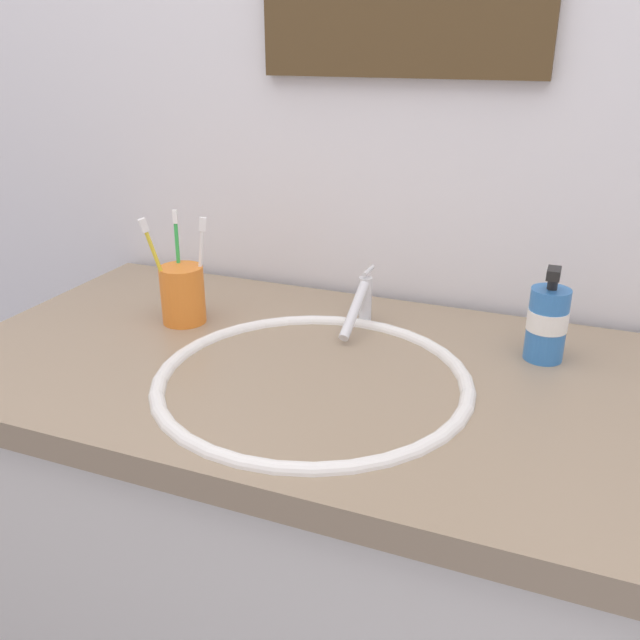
{
  "coord_description": "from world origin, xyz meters",
  "views": [
    {
      "loc": [
        0.34,
        -0.91,
        1.33
      ],
      "look_at": [
        -0.01,
        -0.03,
        0.93
      ],
      "focal_mm": 37.93,
      "sensor_mm": 36.0,
      "label": 1
    }
  ],
  "objects_px": {
    "toothbrush_yellow": "(159,265)",
    "soap_dispenser": "(547,322)",
    "toothbrush_cup": "(183,295)",
    "toothbrush_white": "(201,263)",
    "faucet": "(361,303)",
    "toothbrush_green": "(178,257)"
  },
  "relations": [
    {
      "from": "toothbrush_green",
      "to": "toothbrush_white",
      "type": "xyz_separation_m",
      "value": [
        0.05,
        -0.0,
        -0.0
      ]
    },
    {
      "from": "toothbrush_cup",
      "to": "soap_dispenser",
      "type": "height_order",
      "value": "soap_dispenser"
    },
    {
      "from": "toothbrush_yellow",
      "to": "soap_dispenser",
      "type": "height_order",
      "value": "toothbrush_yellow"
    },
    {
      "from": "faucet",
      "to": "toothbrush_green",
      "type": "distance_m",
      "value": 0.34
    },
    {
      "from": "faucet",
      "to": "toothbrush_white",
      "type": "bearing_deg",
      "value": -163.78
    },
    {
      "from": "toothbrush_yellow",
      "to": "soap_dispenser",
      "type": "bearing_deg",
      "value": 10.01
    },
    {
      "from": "toothbrush_green",
      "to": "toothbrush_white",
      "type": "relative_size",
      "value": 1.03
    },
    {
      "from": "toothbrush_green",
      "to": "soap_dispenser",
      "type": "relative_size",
      "value": 1.24
    },
    {
      "from": "toothbrush_yellow",
      "to": "toothbrush_white",
      "type": "distance_m",
      "value": 0.07
    },
    {
      "from": "faucet",
      "to": "toothbrush_white",
      "type": "xyz_separation_m",
      "value": [
        -0.28,
        -0.08,
        0.07
      ]
    },
    {
      "from": "toothbrush_cup",
      "to": "soap_dispenser",
      "type": "distance_m",
      "value": 0.64
    },
    {
      "from": "toothbrush_green",
      "to": "toothbrush_yellow",
      "type": "height_order",
      "value": "toothbrush_yellow"
    },
    {
      "from": "soap_dispenser",
      "to": "faucet",
      "type": "bearing_deg",
      "value": 177.2
    },
    {
      "from": "toothbrush_green",
      "to": "toothbrush_yellow",
      "type": "xyz_separation_m",
      "value": [
        -0.01,
        -0.05,
        0.0
      ]
    },
    {
      "from": "toothbrush_cup",
      "to": "toothbrush_yellow",
      "type": "height_order",
      "value": "toothbrush_yellow"
    },
    {
      "from": "faucet",
      "to": "toothbrush_white",
      "type": "distance_m",
      "value": 0.3
    },
    {
      "from": "toothbrush_yellow",
      "to": "toothbrush_white",
      "type": "height_order",
      "value": "toothbrush_yellow"
    },
    {
      "from": "soap_dispenser",
      "to": "toothbrush_cup",
      "type": "bearing_deg",
      "value": -172.55
    },
    {
      "from": "toothbrush_cup",
      "to": "toothbrush_white",
      "type": "xyz_separation_m",
      "value": [
        0.03,
        0.02,
        0.06
      ]
    },
    {
      "from": "toothbrush_yellow",
      "to": "toothbrush_white",
      "type": "relative_size",
      "value": 1.05
    },
    {
      "from": "toothbrush_green",
      "to": "soap_dispenser",
      "type": "bearing_deg",
      "value": 5.39
    },
    {
      "from": "faucet",
      "to": "soap_dispenser",
      "type": "height_order",
      "value": "soap_dispenser"
    }
  ]
}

